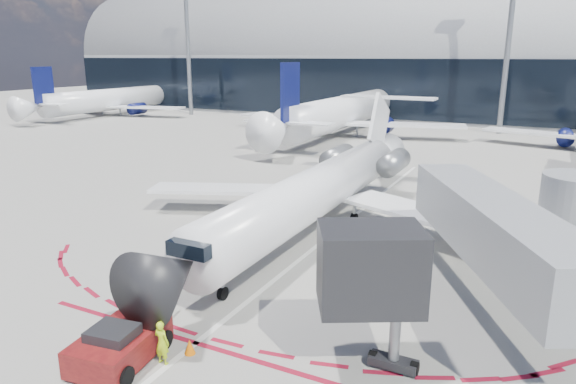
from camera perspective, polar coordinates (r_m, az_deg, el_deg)
The scene contains 15 objects.
ground at distance 28.56m, azimuth 3.73°, elevation -5.60°, with size 260.00×260.00×0.00m, color gray.
apron_centerline at distance 30.30m, azimuth 5.21°, elevation -4.39°, with size 0.25×40.00×0.01m, color silver.
apron_stop_bar at distance 19.49m, azimuth -10.18°, elevation -16.18°, with size 14.00×0.25×0.01m, color maroon.
terminal_building at distance 90.25m, azimuth 20.63°, elevation 13.09°, with size 150.00×24.15×24.00m.
jet_bridge at distance 22.77m, azimuth 24.04°, elevation -4.30°, with size 10.03×15.20×4.90m.
light_mast_west at distance 91.36m, azimuth -11.08°, elevation 16.26°, with size 0.70×0.70×25.00m, color gray.
light_mast_centre at distance 72.91m, azimuth 23.37°, elevation 15.75°, with size 0.70×0.70×25.00m, color gray.
regional_jet at distance 30.42m, azimuth 3.86°, elevation 0.57°, with size 23.91×29.48×7.38m.
pushback_tug at distance 18.85m, azimuth -18.20°, elevation -15.79°, with size 2.64×5.40×1.38m.
ramp_worker at distance 18.24m, azimuth -13.84°, elevation -15.92°, with size 0.57×0.37×1.56m, color #C1E618.
uld_container at distance 25.29m, azimuth -8.55°, elevation -6.52°, with size 2.03×1.82×1.67m.
safety_cone_left at distance 28.04m, azimuth -12.38°, elevation -5.86°, with size 0.31×0.31×0.43m, color orange.
safety_cone_right at distance 18.82m, azimuth -10.88°, elevation -16.52°, with size 0.39×0.39×0.54m, color orange.
bg_airliner_0 at distance 94.65m, azimuth -18.88°, elevation 11.29°, with size 32.39×34.30×10.48m, color white, non-canonical shape.
bg_airliner_1 at distance 67.08m, azimuth 6.21°, elevation 11.30°, with size 36.01×38.13×11.65m, color white, non-canonical shape.
Camera 1 is at (10.31, -24.68, 10.01)m, focal length 32.00 mm.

